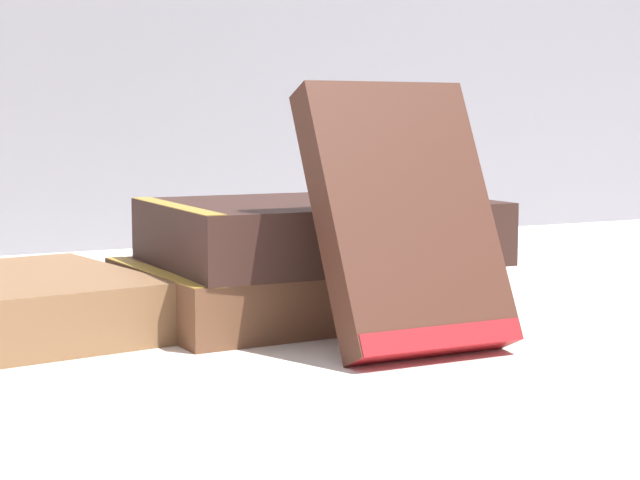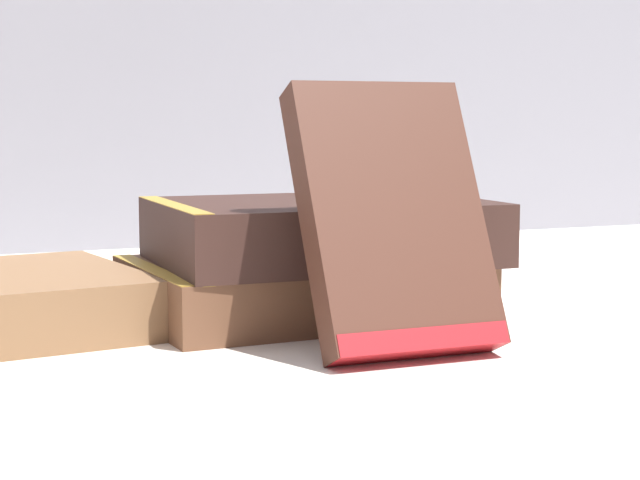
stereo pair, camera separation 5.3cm
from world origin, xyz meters
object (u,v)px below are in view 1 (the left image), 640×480
at_px(pocket_watch, 392,197).
at_px(reading_glasses, 92,289).
at_px(book_flat_bottom, 291,289).
at_px(book_flat_top, 312,231).
at_px(book_leaning_front, 407,226).

relative_size(pocket_watch, reading_glasses, 0.56).
height_order(book_flat_bottom, book_flat_top, book_flat_top).
bearing_deg(pocket_watch, reading_glasses, 126.90).
bearing_deg(book_flat_bottom, book_flat_top, -45.45).
relative_size(book_flat_bottom, pocket_watch, 3.93).
bearing_deg(book_flat_bottom, book_leaning_front, -87.16).
height_order(book_flat_bottom, book_leaning_front, book_leaning_front).
height_order(book_flat_top, reading_glasses, book_flat_top).
distance_m(book_flat_bottom, reading_glasses, 0.18).
bearing_deg(book_leaning_front, book_flat_bottom, 95.70).
height_order(book_leaning_front, pocket_watch, book_leaning_front).
distance_m(book_flat_bottom, pocket_watch, 0.09).
bearing_deg(book_flat_top, reading_glasses, 122.68).
distance_m(book_leaning_front, reading_glasses, 0.30).
height_order(pocket_watch, reading_glasses, pocket_watch).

